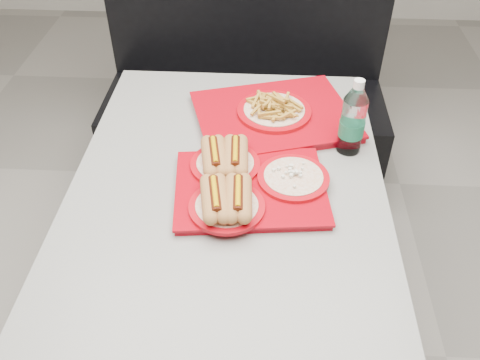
# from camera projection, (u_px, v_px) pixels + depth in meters

# --- Properties ---
(ground) EXTENTS (6.00, 6.00, 0.00)m
(ground) POSITION_uv_depth(u_px,v_px,m) (229.00, 345.00, 1.90)
(ground) COLOR gray
(ground) RESTS_ON ground
(diner_table) EXTENTS (0.92, 1.42, 0.75)m
(diner_table) POSITION_uv_depth(u_px,v_px,m) (227.00, 240.00, 1.52)
(diner_table) COLOR black
(diner_table) RESTS_ON ground
(booth_bench) EXTENTS (1.30, 0.57, 1.35)m
(booth_bench) POSITION_uv_depth(u_px,v_px,m) (245.00, 97.00, 2.46)
(booth_bench) COLOR black
(booth_bench) RESTS_ON ground
(tray_near) EXTENTS (0.45, 0.38, 0.09)m
(tray_near) POSITION_uv_depth(u_px,v_px,m) (244.00, 182.00, 1.41)
(tray_near) COLOR #9A040F
(tray_near) RESTS_ON diner_table
(tray_far) EXTENTS (0.60, 0.52, 0.10)m
(tray_far) POSITION_uv_depth(u_px,v_px,m) (274.00, 113.00, 1.68)
(tray_far) COLOR #9A040F
(tray_far) RESTS_ON diner_table
(water_bottle) EXTENTS (0.08, 0.08, 0.24)m
(water_bottle) POSITION_uv_depth(u_px,v_px,m) (353.00, 121.00, 1.51)
(water_bottle) COLOR silver
(water_bottle) RESTS_ON diner_table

